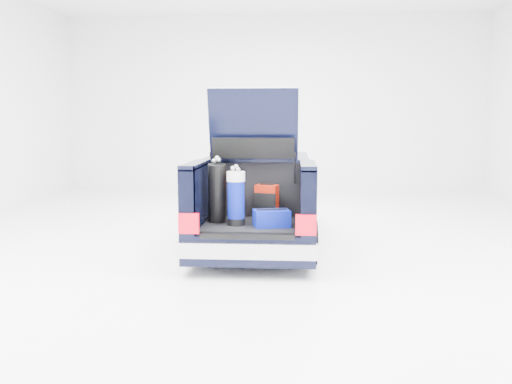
# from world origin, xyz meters

# --- Properties ---
(ground) EXTENTS (14.00, 14.00, 0.00)m
(ground) POSITION_xyz_m (0.00, 0.00, 0.00)
(ground) COLOR white
(ground) RESTS_ON ground
(car) EXTENTS (1.87, 4.65, 2.47)m
(car) POSITION_xyz_m (-0.00, 0.11, 0.67)
(car) COLOR black
(car) RESTS_ON ground
(red_suitcase) EXTENTS (0.36, 0.28, 0.52)m
(red_suitcase) POSITION_xyz_m (0.20, -1.12, 0.85)
(red_suitcase) COLOR maroon
(red_suitcase) RESTS_ON car
(black_golf_bag) EXTENTS (0.31, 0.39, 0.92)m
(black_golf_bag) POSITION_xyz_m (-0.48, -1.43, 1.02)
(black_golf_bag) COLOR black
(black_golf_bag) RESTS_ON car
(blue_golf_bag) EXTENTS (0.31, 0.31, 0.83)m
(blue_golf_bag) POSITION_xyz_m (-0.20, -1.60, 0.98)
(blue_golf_bag) COLOR black
(blue_golf_bag) RESTS_ON car
(blue_duffel) EXTENTS (0.53, 0.41, 0.25)m
(blue_duffel) POSITION_xyz_m (0.29, -1.68, 0.71)
(blue_duffel) COLOR #05107F
(blue_duffel) RESTS_ON car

